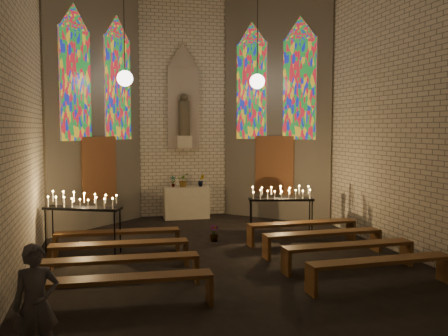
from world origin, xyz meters
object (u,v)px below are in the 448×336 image
at_px(altar, 186,202).
at_px(votive_stand_right, 281,196).
at_px(votive_stand_left, 82,204).
at_px(visitor, 36,305).
at_px(aisle_flower_pot, 214,233).

height_order(altar, votive_stand_right, votive_stand_right).
bearing_deg(votive_stand_right, votive_stand_left, -161.41).
height_order(votive_stand_left, votive_stand_right, votive_stand_left).
relative_size(altar, votive_stand_right, 0.81).
distance_m(votive_stand_left, visitor, 5.51).
bearing_deg(votive_stand_left, altar, 74.82).
bearing_deg(votive_stand_right, altar, 134.12).
height_order(aisle_flower_pot, visitor, visitor).
distance_m(altar, votive_stand_right, 3.78).
height_order(aisle_flower_pot, votive_stand_left, votive_stand_left).
height_order(votive_stand_left, visitor, visitor).
distance_m(votive_stand_right, visitor, 8.10).
relative_size(votive_stand_right, visitor, 1.19).
relative_size(votive_stand_left, visitor, 1.22).
bearing_deg(aisle_flower_pot, visitor, -120.66).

